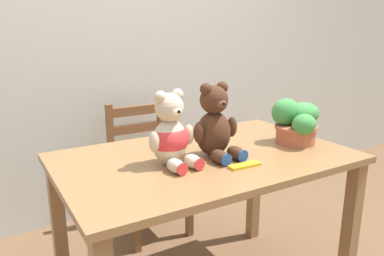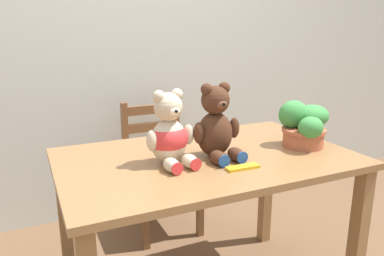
# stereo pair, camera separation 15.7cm
# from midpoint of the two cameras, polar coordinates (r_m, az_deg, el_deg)

# --- Properties ---
(wall_back) EXTENTS (8.00, 0.04, 2.60)m
(wall_back) POSITION_cam_midpoint_polar(r_m,az_deg,el_deg) (2.63, -13.72, 14.43)
(wall_back) COLOR silver
(wall_back) RESTS_ON ground_plane
(dining_table) EXTENTS (1.28, 0.80, 0.76)m
(dining_table) POSITION_cam_midpoint_polar(r_m,az_deg,el_deg) (1.70, -0.64, -7.75)
(dining_table) COLOR olive
(dining_table) RESTS_ON ground_plane
(wooden_chair_behind) EXTENTS (0.41, 0.44, 0.84)m
(wooden_chair_behind) POSITION_cam_midpoint_polar(r_m,az_deg,el_deg) (2.49, -8.79, -5.87)
(wooden_chair_behind) COLOR brown
(wooden_chair_behind) RESTS_ON ground_plane
(teddy_bear_left) EXTENTS (0.22, 0.23, 0.31)m
(teddy_bear_left) POSITION_cam_midpoint_polar(r_m,az_deg,el_deg) (1.52, -6.21, -1.16)
(teddy_bear_left) COLOR beige
(teddy_bear_left) RESTS_ON dining_table
(teddy_bear_right) EXTENTS (0.23, 0.23, 0.32)m
(teddy_bear_right) POSITION_cam_midpoint_polar(r_m,az_deg,el_deg) (1.61, 0.77, 0.41)
(teddy_bear_right) COLOR #472819
(teddy_bear_right) RESTS_ON dining_table
(potted_plant) EXTENTS (0.24, 0.23, 0.22)m
(potted_plant) POSITION_cam_midpoint_polar(r_m,az_deg,el_deg) (1.86, 13.31, 0.87)
(potted_plant) COLOR #B25B3D
(potted_plant) RESTS_ON dining_table
(chocolate_bar) EXTENTS (0.14, 0.05, 0.01)m
(chocolate_bar) POSITION_cam_midpoint_polar(r_m,az_deg,el_deg) (1.52, 5.10, -5.76)
(chocolate_bar) COLOR gold
(chocolate_bar) RESTS_ON dining_table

